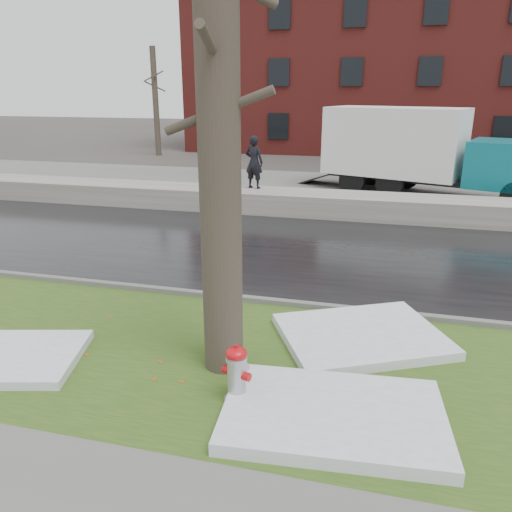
% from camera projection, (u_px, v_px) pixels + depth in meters
% --- Properties ---
extents(ground, '(120.00, 120.00, 0.00)m').
position_uv_depth(ground, '(252.00, 327.00, 9.00)').
color(ground, '#47423D').
rests_on(ground, ground).
extents(verge, '(60.00, 4.50, 0.04)m').
position_uv_depth(verge, '(232.00, 360.00, 7.85)').
color(verge, '#294C19').
rests_on(verge, ground).
extents(road, '(60.00, 7.00, 0.03)m').
position_uv_depth(road, '(295.00, 251.00, 13.13)').
color(road, black).
rests_on(road, ground).
extents(parking_lot, '(60.00, 9.00, 0.03)m').
position_uv_depth(parking_lot, '(331.00, 190.00, 20.93)').
color(parking_lot, slate).
rests_on(parking_lot, ground).
extents(curb, '(60.00, 0.15, 0.14)m').
position_uv_depth(curb, '(265.00, 301.00, 9.90)').
color(curb, slate).
rests_on(curb, ground).
extents(snowbank, '(60.00, 1.60, 0.75)m').
position_uv_depth(snowbank, '(317.00, 204.00, 16.87)').
color(snowbank, '#A59F97').
rests_on(snowbank, ground).
extents(brick_building, '(26.00, 12.00, 10.00)m').
position_uv_depth(brick_building, '(390.00, 74.00, 34.47)').
color(brick_building, maroon).
rests_on(brick_building, ground).
extents(bg_tree_left, '(1.40, 1.62, 6.50)m').
position_uv_depth(bg_tree_left, '(156.00, 101.00, 30.95)').
color(bg_tree_left, brown).
rests_on(bg_tree_left, ground).
extents(bg_tree_center, '(1.40, 1.62, 6.50)m').
position_uv_depth(bg_tree_center, '(264.00, 100.00, 33.21)').
color(bg_tree_center, brown).
rests_on(bg_tree_center, ground).
extents(fire_hydrant, '(0.43, 0.40, 0.87)m').
position_uv_depth(fire_hydrant, '(237.00, 372.00, 6.64)').
color(fire_hydrant, '#A9ACB2').
rests_on(fire_hydrant, verge).
extents(tree, '(1.52, 1.81, 7.32)m').
position_uv_depth(tree, '(219.00, 117.00, 6.52)').
color(tree, brown).
rests_on(tree, verge).
extents(box_truck, '(10.12, 4.99, 3.38)m').
position_uv_depth(box_truck, '(421.00, 150.00, 19.54)').
color(box_truck, black).
rests_on(box_truck, ground).
extents(worker, '(0.74, 0.58, 1.81)m').
position_uv_depth(worker, '(254.00, 162.00, 17.26)').
color(worker, black).
rests_on(worker, snowbank).
extents(snow_patch_near, '(3.22, 2.96, 0.16)m').
position_uv_depth(snow_patch_near, '(362.00, 336.00, 8.41)').
color(snow_patch_near, white).
rests_on(snow_patch_near, verge).
extents(snow_patch_far, '(2.53, 2.10, 0.14)m').
position_uv_depth(snow_patch_far, '(7.00, 358.00, 7.76)').
color(snow_patch_far, white).
rests_on(snow_patch_far, verge).
extents(snow_patch_side, '(2.94, 2.03, 0.18)m').
position_uv_depth(snow_patch_side, '(333.00, 415.00, 6.36)').
color(snow_patch_side, white).
rests_on(snow_patch_side, verge).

